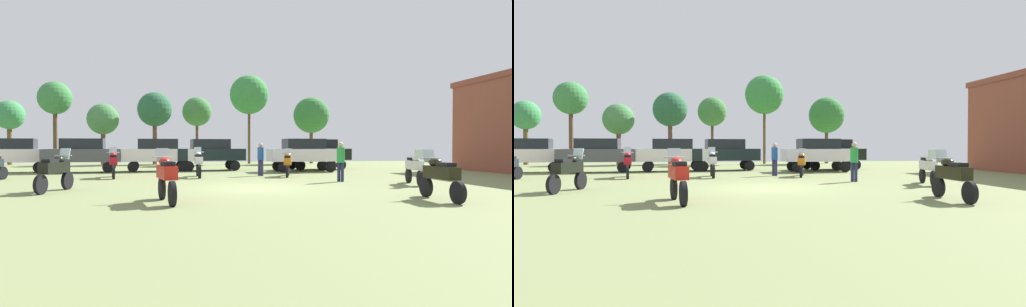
# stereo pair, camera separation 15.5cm
# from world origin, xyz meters

# --- Properties ---
(ground_plane) EXTENTS (44.00, 52.00, 0.02)m
(ground_plane) POSITION_xyz_m (0.00, 0.00, 0.01)
(ground_plane) COLOR #778352
(motorcycle_1) EXTENTS (0.75, 2.03, 1.43)m
(motorcycle_1) POSITION_xyz_m (2.47, 5.62, 0.72)
(motorcycle_1) COLOR black
(motorcycle_1) RESTS_ON ground
(motorcycle_2) EXTENTS (0.75, 2.20, 1.48)m
(motorcycle_2) POSITION_xyz_m (-6.89, -0.31, 0.75)
(motorcycle_2) COLOR black
(motorcycle_2) RESTS_ON ground
(motorcycle_3) EXTENTS (0.62, 2.25, 1.51)m
(motorcycle_3) POSITION_xyz_m (-2.06, 5.74, 0.76)
(motorcycle_3) COLOR black
(motorcycle_3) RESTS_ON ground
(motorcycle_4) EXTENTS (0.77, 2.17, 1.50)m
(motorcycle_4) POSITION_xyz_m (-2.95, -3.58, 0.75)
(motorcycle_4) COLOR black
(motorcycle_4) RESTS_ON ground
(motorcycle_5) EXTENTS (0.62, 2.24, 1.45)m
(motorcycle_5) POSITION_xyz_m (4.82, -4.12, 0.73)
(motorcycle_5) COLOR black
(motorcycle_5) RESTS_ON ground
(motorcycle_9) EXTENTS (0.74, 2.15, 1.44)m
(motorcycle_9) POSITION_xyz_m (6.61, 0.56, 0.73)
(motorcycle_9) COLOR black
(motorcycle_9) RESTS_ON ground
(motorcycle_10) EXTENTS (0.74, 2.26, 1.49)m
(motorcycle_10) POSITION_xyz_m (-6.19, 5.88, 0.76)
(motorcycle_10) COLOR black
(motorcycle_10) RESTS_ON ground
(car_1) EXTENTS (4.48, 2.27, 2.00)m
(car_1) POSITION_xyz_m (-8.82, 10.56, 1.19)
(car_1) COLOR black
(car_1) RESTS_ON ground
(car_2) EXTENTS (4.38, 2.01, 2.00)m
(car_2) POSITION_xyz_m (4.30, 9.45, 1.19)
(car_2) COLOR black
(car_2) RESTS_ON ground
(car_3) EXTENTS (4.52, 2.40, 2.00)m
(car_3) POSITION_xyz_m (-1.31, 11.54, 1.19)
(car_3) COLOR black
(car_3) RESTS_ON ground
(car_4) EXTENTS (4.47, 2.27, 2.00)m
(car_4) POSITION_xyz_m (-4.54, 11.13, 1.19)
(car_4) COLOR black
(car_4) RESTS_ON ground
(car_5) EXTENTS (4.56, 2.59, 2.00)m
(car_5) POSITION_xyz_m (-12.81, 10.85, 1.19)
(car_5) COLOR black
(car_5) RESTS_ON ground
(car_6) EXTENTS (4.53, 2.44, 2.00)m
(car_6) POSITION_xyz_m (5.75, 11.68, 1.19)
(car_6) COLOR black
(car_6) RESTS_ON ground
(person_1) EXTENTS (0.48, 0.48, 1.72)m
(person_1) POSITION_xyz_m (1.16, 6.24, 1.02)
(person_1) COLOR #2D274B
(person_1) RESTS_ON ground
(person_3) EXTENTS (0.48, 0.48, 1.72)m
(person_3) POSITION_xyz_m (4.09, 2.24, 1.03)
(person_3) COLOR #202545
(person_3) RESTS_ON ground
(tree_1) EXTENTS (2.60, 2.60, 5.95)m
(tree_1) POSITION_xyz_m (-2.16, 22.40, 4.63)
(tree_1) COLOR brown
(tree_1) RESTS_ON ground
(tree_2) EXTENTS (3.43, 3.43, 7.82)m
(tree_2) POSITION_xyz_m (2.40, 21.21, 6.10)
(tree_2) COLOR brown
(tree_2) RESTS_ON ground
(tree_3) EXTENTS (3.22, 3.22, 5.96)m
(tree_3) POSITION_xyz_m (8.07, 21.27, 4.35)
(tree_3) COLOR brown
(tree_3) RESTS_ON ground
(tree_4) EXTENTS (2.59, 2.59, 5.13)m
(tree_4) POSITION_xyz_m (-9.97, 21.07, 3.79)
(tree_4) COLOR brown
(tree_4) RESTS_ON ground
(tree_5) EXTENTS (2.41, 2.41, 5.36)m
(tree_5) POSITION_xyz_m (-17.63, 21.88, 4.10)
(tree_5) COLOR brown
(tree_5) RESTS_ON ground
(tree_6) EXTENTS (2.70, 2.70, 6.89)m
(tree_6) POSITION_xyz_m (-13.74, 21.00, 5.47)
(tree_6) COLOR #503A27
(tree_6) RESTS_ON ground
(tree_7) EXTENTS (2.96, 2.96, 6.23)m
(tree_7) POSITION_xyz_m (-5.79, 21.67, 4.71)
(tree_7) COLOR brown
(tree_7) RESTS_ON ground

